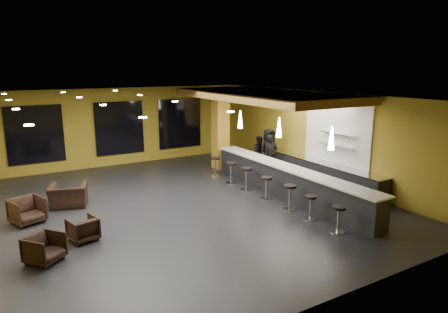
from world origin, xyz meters
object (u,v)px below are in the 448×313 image
armchair_b (83,229)px  bar_stool_3 (267,185)px  pendant_0 (332,138)px  bar_counter (286,182)px  column (220,129)px  armchair_d (68,195)px  bar_stool_4 (246,176)px  pendant_1 (279,127)px  pendant_2 (240,119)px  bar_stool_6 (215,164)px  staff_c (269,150)px  bar_stool_1 (311,204)px  staff_a (271,156)px  staff_b (260,153)px  prep_counter (318,173)px  armchair_a (44,248)px  bar_stool_2 (290,194)px  bar_stool_0 (339,216)px  bar_stool_5 (231,170)px  armchair_c (27,211)px

armchair_b → bar_stool_3: bar_stool_3 is taller
pendant_0 → bar_stool_3: (-0.83, 2.04, -1.85)m
bar_counter → pendant_0: bearing=-90.0°
column → armchair_d: (-6.79, -1.91, -1.38)m
column → bar_stool_4: bearing=-104.4°
pendant_1 → pendant_2: bearing=90.0°
bar_stool_6 → column: bearing=51.8°
bar_stool_4 → staff_c: bearing=36.9°
staff_c → bar_stool_1: bearing=-115.4°
bar_stool_3 → bar_stool_6: (-0.11, 3.37, 0.02)m
staff_a → staff_b: 0.94m
pendant_2 → armchair_d: size_ratio=0.61×
pendant_1 → column: bearing=90.0°
armchair_b → bar_stool_6: size_ratio=0.84×
prep_counter → staff_b: (-0.80, 2.76, 0.34)m
armchair_a → bar_stool_2: (7.12, -0.19, 0.18)m
pendant_0 → pendant_2: (0.00, 5.00, 0.00)m
armchair_a → bar_stool_2: bar_stool_2 is taller
pendant_2 → staff_a: (1.06, -0.67, -1.49)m
staff_a → bar_stool_0: 5.92m
armchair_a → bar_stool_3: size_ratio=0.95×
bar_counter → prep_counter: bar_counter is taller
bar_stool_5 → bar_stool_0: bearing=-89.6°
pendant_2 → staff_b: size_ratio=0.45×
pendant_0 → bar_stool_1: bearing=-171.4°
staff_c → pendant_2: bearing=176.1°
pendant_0 → bar_counter: bearing=90.0°
staff_c → bar_stool_3: size_ratio=2.41×
bar_counter → bar_stool_1: bar_counter is taller
staff_a → armchair_a: bearing=-154.0°
bar_stool_5 → armchair_b: bearing=-157.8°
bar_stool_2 → bar_stool_5: 3.42m
staff_b → bar_stool_5: size_ratio=1.85×
staff_b → armchair_b: (-8.14, -3.48, -0.46)m
bar_counter → staff_b: bearing=69.8°
staff_a → armchair_a: size_ratio=2.32×
bar_stool_2 → bar_stool_6: size_ratio=1.00×
armchair_d → pendant_2: bearing=-160.1°
armchair_c → bar_stool_6: 7.32m
pendant_0 → armchair_d: bearing=145.4°
pendant_0 → bar_stool_4: 3.80m
armchair_b → bar_stool_5: bearing=-171.2°
pendant_2 → bar_stool_2: bearing=-101.3°
armchair_c → bar_stool_2: 7.83m
staff_a → bar_stool_2: 4.01m
column → bar_stool_4: 3.69m
staff_a → bar_stool_4: bearing=-144.4°
armchair_d → bar_stool_4: bearing=-176.6°
armchair_a → armchair_c: 2.79m
staff_a → armchair_b: (-8.00, -2.56, -0.55)m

